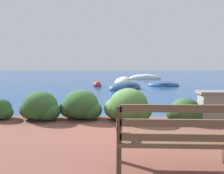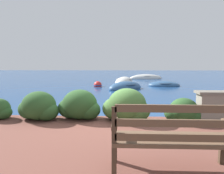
{
  "view_description": "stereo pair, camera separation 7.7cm",
  "coord_description": "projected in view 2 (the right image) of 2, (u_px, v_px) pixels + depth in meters",
  "views": [
    {
      "loc": [
        0.18,
        -5.18,
        1.63
      ],
      "look_at": [
        -0.15,
        5.01,
        0.4
      ],
      "focal_mm": 32.0,
      "sensor_mm": 36.0,
      "label": 1
    },
    {
      "loc": [
        0.26,
        -5.18,
        1.63
      ],
      "look_at": [
        -0.15,
        5.01,
        0.4
      ],
      "focal_mm": 32.0,
      "sensor_mm": 36.0,
      "label": 2
    }
  ],
  "objects": [
    {
      "name": "rowboat_outer",
      "position": [
        146.0,
        78.0,
        20.44
      ],
      "size": [
        3.52,
        1.65,
        0.86
      ],
      "rotation": [
        0.0,
        0.0,
        3.32
      ],
      "color": "silver",
      "rests_on": "ground_plane"
    },
    {
      "name": "hedge_clump_right",
      "position": [
        126.0,
        107.0,
        4.89
      ],
      "size": [
        1.17,
        0.85,
        0.8
      ],
      "color": "#426B33",
      "rests_on": "patio_terrace"
    },
    {
      "name": "park_bench",
      "position": [
        173.0,
        136.0,
        2.52
      ],
      "size": [
        1.56,
        0.48,
        0.93
      ],
      "rotation": [
        0.0,
        0.0,
        0.0
      ],
      "color": "#433123",
      "rests_on": "patio_terrace"
    },
    {
      "name": "mooring_buoy",
      "position": [
        98.0,
        85.0,
        13.87
      ],
      "size": [
        0.61,
        0.61,
        0.55
      ],
      "color": "red",
      "rests_on": "ground_plane"
    },
    {
      "name": "rowboat_nearest",
      "position": [
        125.0,
        88.0,
        12.55
      ],
      "size": [
        2.7,
        2.62,
        0.85
      ],
      "rotation": [
        0.0,
        0.0,
        3.89
      ],
      "color": "#2D517A",
      "rests_on": "ground_plane"
    },
    {
      "name": "ground_plane",
      "position": [
        110.0,
        124.0,
        5.34
      ],
      "size": [
        80.0,
        80.0,
        0.0
      ],
      "color": "navy"
    },
    {
      "name": "hedge_clump_left",
      "position": [
        39.0,
        107.0,
        4.96
      ],
      "size": [
        1.05,
        0.76,
        0.72
      ],
      "color": "#284C23",
      "rests_on": "patio_terrace"
    },
    {
      "name": "hedge_clump_far_right",
      "position": [
        183.0,
        112.0,
        4.76
      ],
      "size": [
        0.86,
        0.62,
        0.58
      ],
      "color": "#284C23",
      "rests_on": "patio_terrace"
    },
    {
      "name": "hedge_clump_centre",
      "position": [
        79.0,
        106.0,
        5.04
      ],
      "size": [
        1.1,
        0.79,
        0.75
      ],
      "color": "#284C23",
      "rests_on": "patio_terrace"
    },
    {
      "name": "rowboat_mid",
      "position": [
        164.0,
        85.0,
        14.22
      ],
      "size": [
        2.25,
        1.33,
        0.6
      ],
      "rotation": [
        0.0,
        0.0,
        3.1
      ],
      "color": "#2D517A",
      "rests_on": "ground_plane"
    },
    {
      "name": "rowboat_far",
      "position": [
        124.0,
        82.0,
        16.44
      ],
      "size": [
        1.98,
        3.22,
        0.88
      ],
      "rotation": [
        0.0,
        0.0,
        1.32
      ],
      "color": "silver",
      "rests_on": "ground_plane"
    }
  ]
}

